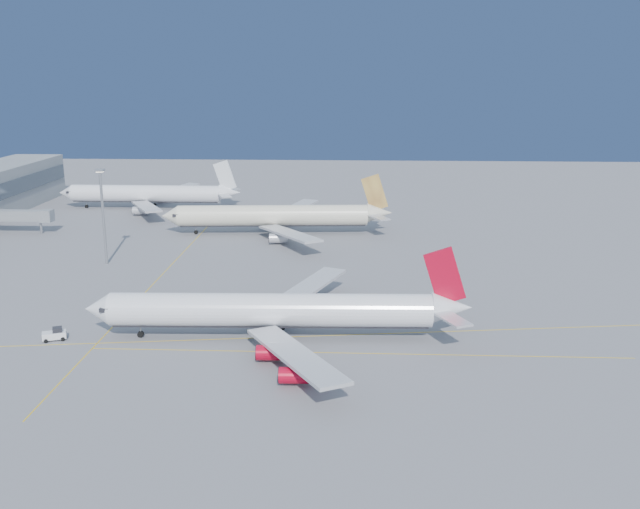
{
  "coord_description": "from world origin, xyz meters",
  "views": [
    {
      "loc": [
        3.71,
        -124.49,
        45.38
      ],
      "look_at": [
        -3.27,
        24.24,
        7.0
      ],
      "focal_mm": 40.0,
      "sensor_mm": 36.0,
      "label": 1
    }
  ],
  "objects_px": {
    "airliner_virgin": "(279,311)",
    "airliner_etihad": "(278,216)",
    "pushback_tug": "(55,334)",
    "light_mast": "(103,209)",
    "airliner_third": "(150,194)"
  },
  "relations": [
    {
      "from": "airliner_etihad",
      "to": "light_mast",
      "type": "distance_m",
      "value": 52.53
    },
    {
      "from": "airliner_third",
      "to": "airliner_etihad",
      "type": "bearing_deg",
      "value": -37.3
    },
    {
      "from": "airliner_virgin",
      "to": "airliner_etihad",
      "type": "relative_size",
      "value": 1.02
    },
    {
      "from": "airliner_third",
      "to": "pushback_tug",
      "type": "xyz_separation_m",
      "value": [
        17.35,
        -121.77,
        -4.04
      ]
    },
    {
      "from": "airliner_etihad",
      "to": "light_mast",
      "type": "height_order",
      "value": "light_mast"
    },
    {
      "from": "pushback_tug",
      "to": "light_mast",
      "type": "xyz_separation_m",
      "value": [
        -7.97,
        50.09,
        12.59
      ]
    },
    {
      "from": "airliner_etihad",
      "to": "pushback_tug",
      "type": "distance_m",
      "value": 90.52
    },
    {
      "from": "airliner_etihad",
      "to": "airliner_third",
      "type": "xyz_separation_m",
      "value": [
        -47.51,
        36.53,
        -0.18
      ]
    },
    {
      "from": "pushback_tug",
      "to": "light_mast",
      "type": "distance_m",
      "value": 52.26
    },
    {
      "from": "light_mast",
      "to": "pushback_tug",
      "type": "bearing_deg",
      "value": -80.96
    },
    {
      "from": "airliner_virgin",
      "to": "pushback_tug",
      "type": "height_order",
      "value": "airliner_virgin"
    },
    {
      "from": "airliner_third",
      "to": "light_mast",
      "type": "bearing_deg",
      "value": -82.29
    },
    {
      "from": "airliner_virgin",
      "to": "pushback_tug",
      "type": "bearing_deg",
      "value": -177.72
    },
    {
      "from": "airliner_third",
      "to": "pushback_tug",
      "type": "height_order",
      "value": "airliner_third"
    },
    {
      "from": "airliner_virgin",
      "to": "airliner_etihad",
      "type": "height_order",
      "value": "airliner_etihad"
    }
  ]
}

